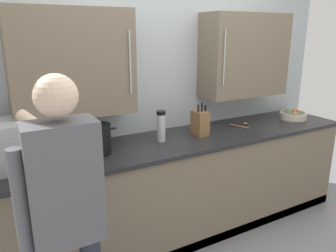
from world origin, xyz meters
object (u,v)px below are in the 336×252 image
stock_pot (96,139)px  knife_block (200,123)px  person_figure (65,207)px  microwave_oven (4,146)px  fruit_bowl (293,115)px  wooden_spoon (242,125)px  thermos_flask (161,126)px

stock_pot → knife_block: bearing=0.6°
person_figure → stock_pot: bearing=62.7°
microwave_oven → fruit_bowl: bearing=-0.8°
fruit_bowl → wooden_spoon: fruit_bowl is taller
thermos_flask → person_figure: bearing=-140.0°
person_figure → wooden_spoon: bearing=24.0°
thermos_flask → wooden_spoon: size_ratio=1.27×
wooden_spoon → person_figure: person_figure is taller
stock_pot → wooden_spoon: bearing=1.9°
fruit_bowl → thermos_flask: thermos_flask is taller
stock_pot → person_figure: (-0.41, -0.80, -0.06)m
fruit_bowl → thermos_flask: (-1.58, 0.03, 0.09)m
knife_block → person_figure: (-1.37, -0.81, -0.05)m
stock_pot → microwave_oven: bearing=177.4°
microwave_oven → person_figure: person_figure is taller
fruit_bowl → person_figure: bearing=-162.8°
wooden_spoon → person_figure: 2.09m
fruit_bowl → wooden_spoon: bearing=174.7°
stock_pot → person_figure: bearing=-117.3°
microwave_oven → stock_pot: size_ratio=2.42×
knife_block → fruit_bowl: bearing=-1.0°
fruit_bowl → thermos_flask: size_ratio=1.05×
knife_block → fruit_bowl: 1.19m
knife_block → thermos_flask: bearing=178.3°
microwave_oven → wooden_spoon: 2.12m
knife_block → microwave_oven: bearing=179.3°
microwave_oven → fruit_bowl: (2.77, -0.04, -0.12)m
fruit_bowl → knife_block: bearing=179.0°
microwave_oven → knife_block: bearing=-0.7°
fruit_bowl → stock_pot: 2.15m
microwave_oven → knife_block: size_ratio=2.61×
fruit_bowl → wooden_spoon: (-0.65, 0.06, -0.03)m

